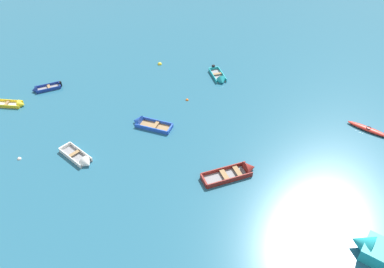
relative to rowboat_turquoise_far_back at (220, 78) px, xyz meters
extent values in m
cube|color=gray|center=(-0.20, 0.70, -0.12)|extent=(1.66, 2.72, 0.09)
cube|color=teal|center=(0.31, 0.84, 0.01)|extent=(0.80, 2.57, 0.35)
cube|color=teal|center=(-0.71, 0.55, 0.01)|extent=(0.80, 2.57, 0.35)
cube|color=teal|center=(-0.57, 1.98, 0.01)|extent=(1.02, 0.39, 0.35)
cone|color=teal|center=(0.18, -0.63, 0.03)|extent=(1.14, 0.87, 1.01)
cube|color=#937047|center=(-0.24, 0.83, 0.08)|extent=(0.99, 0.53, 0.03)
cube|color=black|center=(-0.60, 2.08, 0.14)|extent=(0.33, 0.31, 0.49)
cube|color=gray|center=(-0.14, -14.01, -0.11)|extent=(3.79, 2.41, 0.11)
cube|color=maroon|center=(-0.37, -13.42, 0.05)|extent=(3.54, 1.43, 0.42)
cube|color=maroon|center=(0.09, -14.61, 0.05)|extent=(3.54, 1.43, 0.42)
cube|color=maroon|center=(-1.90, -14.69, 0.05)|extent=(0.57, 1.21, 0.42)
cone|color=maroon|center=(1.69, -13.31, 0.07)|extent=(1.24, 1.45, 1.22)
cube|color=#937047|center=(-0.32, -14.09, 0.13)|extent=(0.77, 1.20, 0.03)
cube|color=#937047|center=(0.70, -13.69, 0.13)|extent=(0.77, 1.20, 0.03)
cube|color=gray|center=(-17.34, -1.81, -0.12)|extent=(2.45, 1.75, 0.08)
cube|color=navy|center=(-17.14, -2.23, 0.00)|extent=(2.20, 1.05, 0.33)
cube|color=navy|center=(-17.53, -1.38, 0.00)|extent=(2.20, 1.05, 0.33)
cube|color=navy|center=(-16.25, -1.31, 0.00)|extent=(0.47, 0.87, 0.33)
cone|color=navy|center=(-18.47, -2.33, 0.02)|extent=(0.87, 1.04, 0.89)
cube|color=#937047|center=(-17.22, -1.76, 0.07)|extent=(0.57, 0.86, 0.03)
cube|color=black|center=(-16.16, -1.27, 0.12)|extent=(0.30, 0.31, 0.46)
cube|color=gray|center=(-12.21, -11.82, -0.12)|extent=(2.80, 2.65, 0.09)
cube|color=white|center=(-11.85, -11.41, 0.03)|extent=(2.26, 2.02, 0.38)
cube|color=white|center=(-12.57, -12.22, 0.03)|extent=(2.26, 2.02, 0.38)
cube|color=white|center=(-13.32, -10.83, 0.03)|extent=(0.79, 0.87, 0.38)
cone|color=white|center=(-11.06, -12.84, 0.04)|extent=(1.20, 1.23, 1.04)
cube|color=#937047|center=(-12.33, -11.72, 0.10)|extent=(0.88, 0.93, 0.03)
cube|color=beige|center=(-20.28, -4.66, -0.12)|extent=(2.54, 1.09, 0.08)
cube|color=yellow|center=(-20.23, -4.21, 0.00)|extent=(2.57, 0.31, 0.32)
cube|color=yellow|center=(-20.32, -5.11, 0.00)|extent=(2.57, 0.31, 0.32)
cone|color=yellow|center=(-18.94, -4.79, 0.01)|extent=(0.67, 0.92, 0.87)
cube|color=#937047|center=(-20.41, -4.64, 0.06)|extent=(0.35, 0.83, 0.03)
ellipsoid|color=red|center=(12.56, -8.33, 0.00)|extent=(3.26, 2.71, 0.33)
torus|color=black|center=(12.56, -8.33, 0.15)|extent=(0.63, 0.63, 0.07)
cone|color=teal|center=(8.00, -20.38, 0.37)|extent=(1.98, 2.07, 1.62)
cube|color=#99754C|center=(-6.19, -7.90, -0.12)|extent=(3.20, 2.07, 0.09)
cube|color=blue|center=(-6.40, -8.47, 0.02)|extent=(2.97, 1.13, 0.36)
cube|color=blue|center=(-5.99, -7.34, 0.02)|extent=(2.97, 1.13, 0.36)
cube|color=blue|center=(-4.72, -8.43, 0.02)|extent=(0.51, 1.15, 0.36)
cone|color=blue|center=(-7.73, -7.35, 0.04)|extent=(1.06, 1.33, 1.15)
cube|color=#937047|center=(-6.04, -7.96, 0.09)|extent=(0.67, 1.12, 0.03)
sphere|color=silver|center=(-16.69, -12.13, -0.16)|extent=(0.32, 0.32, 0.32)
sphere|color=yellow|center=(-6.44, 3.18, -0.16)|extent=(0.47, 0.47, 0.47)
sphere|color=orange|center=(-3.33, -3.73, -0.16)|extent=(0.30, 0.30, 0.30)
camera|label=1|loc=(-2.66, -35.54, 21.72)|focal=37.31mm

